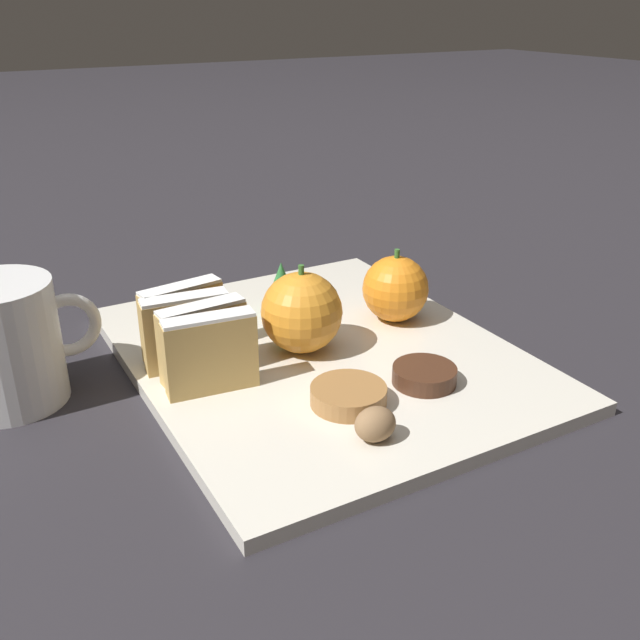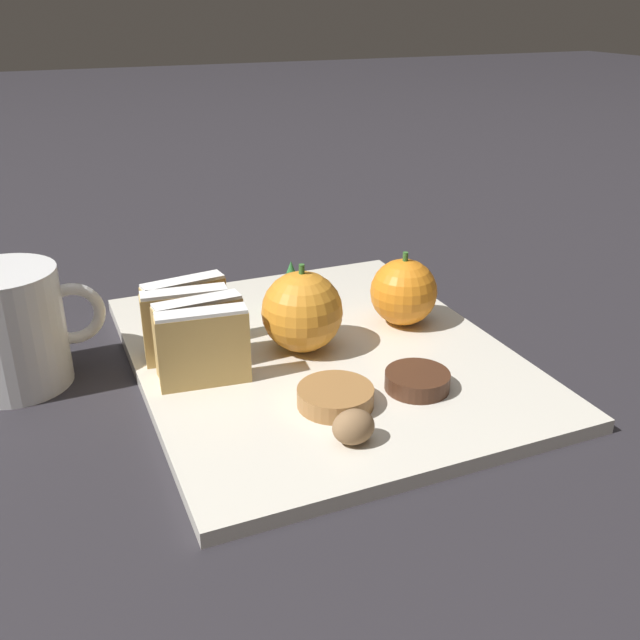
# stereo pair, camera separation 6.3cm
# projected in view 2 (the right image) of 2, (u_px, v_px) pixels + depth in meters

# --- Properties ---
(ground_plane) EXTENTS (6.00, 6.00, 0.00)m
(ground_plane) POSITION_uv_depth(u_px,v_px,m) (320.00, 362.00, 0.65)
(ground_plane) COLOR #28262B
(serving_platter) EXTENTS (0.32, 0.39, 0.01)m
(serving_platter) POSITION_uv_depth(u_px,v_px,m) (320.00, 356.00, 0.64)
(serving_platter) COLOR silver
(serving_platter) RESTS_ON ground_plane
(stollen_slice_front) EXTENTS (0.08, 0.03, 0.07)m
(stollen_slice_front) POSITION_uv_depth(u_px,v_px,m) (204.00, 348.00, 0.57)
(stollen_slice_front) COLOR tan
(stollen_slice_front) RESTS_ON serving_platter
(stollen_slice_second) EXTENTS (0.07, 0.02, 0.07)m
(stollen_slice_second) POSITION_uv_depth(u_px,v_px,m) (200.00, 335.00, 0.59)
(stollen_slice_second) COLOR tan
(stollen_slice_second) RESTS_ON serving_platter
(stollen_slice_third) EXTENTS (0.08, 0.03, 0.07)m
(stollen_slice_third) POSITION_uv_depth(u_px,v_px,m) (186.00, 325.00, 0.61)
(stollen_slice_third) COLOR tan
(stollen_slice_third) RESTS_ON serving_platter
(stollen_slice_fourth) EXTENTS (0.08, 0.03, 0.07)m
(stollen_slice_fourth) POSITION_uv_depth(u_px,v_px,m) (185.00, 314.00, 0.63)
(stollen_slice_fourth) COLOR tan
(stollen_slice_fourth) RESTS_ON serving_platter
(orange_near) EXTENTS (0.06, 0.06, 0.07)m
(orange_near) POSITION_uv_depth(u_px,v_px,m) (404.00, 292.00, 0.68)
(orange_near) COLOR orange
(orange_near) RESTS_ON serving_platter
(orange_far) EXTENTS (0.07, 0.07, 0.08)m
(orange_far) POSITION_uv_depth(u_px,v_px,m) (302.00, 312.00, 0.63)
(orange_far) COLOR orange
(orange_far) RESTS_ON serving_platter
(walnut) EXTENTS (0.03, 0.03, 0.03)m
(walnut) POSITION_uv_depth(u_px,v_px,m) (353.00, 427.00, 0.50)
(walnut) COLOR #8E6B47
(walnut) RESTS_ON serving_platter
(chocolate_cookie) EXTENTS (0.05, 0.05, 0.01)m
(chocolate_cookie) POSITION_uv_depth(u_px,v_px,m) (417.00, 381.00, 0.58)
(chocolate_cookie) COLOR #472819
(chocolate_cookie) RESTS_ON serving_platter
(gingerbread_cookie) EXTENTS (0.06, 0.06, 0.01)m
(gingerbread_cookie) POSITION_uv_depth(u_px,v_px,m) (335.00, 397.00, 0.55)
(gingerbread_cookie) COLOR #A3703D
(gingerbread_cookie) RESTS_ON serving_platter
(evergreen_sprig) EXTENTS (0.04, 0.04, 0.05)m
(evergreen_sprig) POSITION_uv_depth(u_px,v_px,m) (291.00, 286.00, 0.71)
(evergreen_sprig) COLOR #2D7538
(evergreen_sprig) RESTS_ON serving_platter
(coffee_mug) EXTENTS (0.12, 0.09, 0.10)m
(coffee_mug) POSITION_uv_depth(u_px,v_px,m) (13.00, 329.00, 0.59)
(coffee_mug) COLOR white
(coffee_mug) RESTS_ON ground_plane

